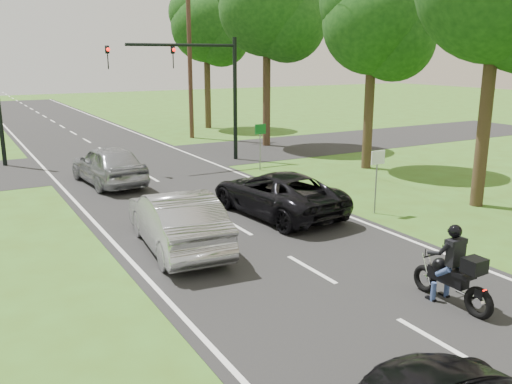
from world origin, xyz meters
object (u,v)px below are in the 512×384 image
(dark_suv, at_px, (277,193))
(silver_sedan, at_px, (177,220))
(silver_suv, at_px, (108,165))
(sign_white, at_px, (377,167))
(sign_green, at_px, (260,136))
(traffic_signal, at_px, (200,77))
(motorcycle_rider, at_px, (455,274))
(utility_pole_far, at_px, (190,56))

(dark_suv, relative_size, silver_sedan, 1.06)
(silver_suv, xyz_separation_m, sign_white, (6.58, -8.62, 0.78))
(dark_suv, bearing_deg, sign_green, -121.36)
(dark_suv, relative_size, sign_white, 2.43)
(silver_sedan, xyz_separation_m, traffic_signal, (5.63, 10.93, 3.33))
(silver_suv, bearing_deg, motorcycle_rider, 97.77)
(silver_sedan, bearing_deg, sign_white, -175.06)
(traffic_signal, xyz_separation_m, sign_white, (1.36, -11.02, -2.54))
(silver_sedan, distance_m, sign_white, 7.03)
(dark_suv, bearing_deg, sign_white, 146.50)
(motorcycle_rider, bearing_deg, silver_suv, 102.47)
(silver_suv, xyz_separation_m, traffic_signal, (5.22, 2.40, 3.32))
(silver_sedan, bearing_deg, traffic_signal, -111.62)
(utility_pole_far, relative_size, sign_white, 4.71)
(motorcycle_rider, height_order, silver_suv, motorcycle_rider)
(silver_sedan, distance_m, traffic_signal, 12.74)
(motorcycle_rider, xyz_separation_m, silver_sedan, (-3.74, 6.13, 0.11))
(silver_suv, relative_size, utility_pole_far, 0.47)
(silver_suv, relative_size, traffic_signal, 0.74)
(traffic_signal, bearing_deg, sign_green, -62.62)
(traffic_signal, relative_size, sign_white, 3.00)
(motorcycle_rider, bearing_deg, dark_suv, 87.10)
(sign_white, relative_size, sign_green, 1.00)
(motorcycle_rider, height_order, traffic_signal, traffic_signal)
(silver_sedan, bearing_deg, silver_suv, -87.11)
(motorcycle_rider, xyz_separation_m, traffic_signal, (1.89, 17.06, 3.44))
(motorcycle_rider, bearing_deg, utility_pole_far, 78.93)
(motorcycle_rider, bearing_deg, sign_white, 61.41)
(utility_pole_far, relative_size, sign_green, 4.71)
(dark_suv, xyz_separation_m, utility_pole_far, (4.41, 17.48, 4.36))
(utility_pole_far, distance_m, sign_green, 11.63)
(motorcycle_rider, xyz_separation_m, sign_white, (3.25, 6.05, 0.90))
(silver_sedan, height_order, sign_green, sign_green)
(motorcycle_rider, bearing_deg, sign_green, 75.86)
(sign_white, bearing_deg, silver_sedan, 179.33)
(sign_green, bearing_deg, utility_pole_far, 83.27)
(motorcycle_rider, relative_size, utility_pole_far, 0.21)
(motorcycle_rider, xyz_separation_m, dark_suv, (0.34, 7.58, 0.03))
(motorcycle_rider, distance_m, silver_suv, 15.04)
(dark_suv, height_order, sign_white, sign_white)
(motorcycle_rider, height_order, sign_green, sign_green)
(sign_white, bearing_deg, utility_pole_far, 85.49)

